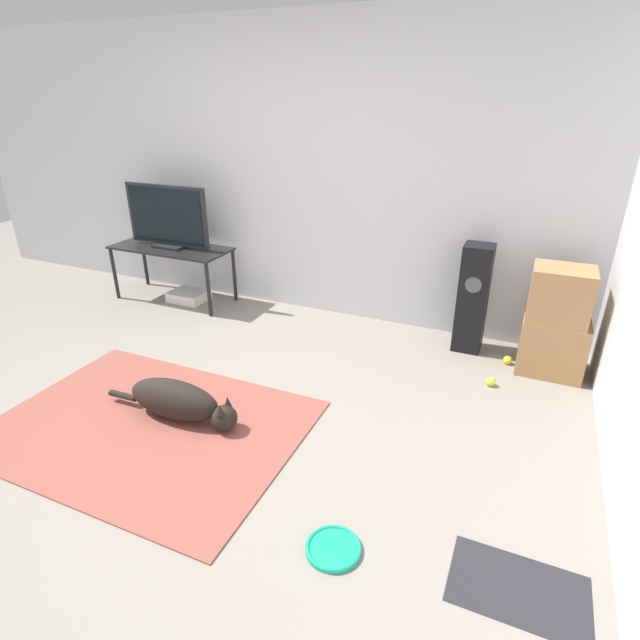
{
  "coord_description": "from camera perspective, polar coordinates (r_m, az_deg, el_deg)",
  "views": [
    {
      "loc": [
        2.0,
        -2.03,
        1.93
      ],
      "look_at": [
        0.7,
        0.94,
        0.45
      ],
      "focal_mm": 28.0,
      "sensor_mm": 36.0,
      "label": 1
    }
  ],
  "objects": [
    {
      "name": "ground_plane",
      "position": [
        3.45,
        -17.48,
        -10.89
      ],
      "size": [
        12.0,
        12.0,
        0.0
      ],
      "primitive_type": "plane",
      "color": "gray"
    },
    {
      "name": "wall_back",
      "position": [
        4.64,
        -2.24,
        16.37
      ],
      "size": [
        8.0,
        0.06,
        2.55
      ],
      "color": "silver",
      "rests_on": "ground_plane"
    },
    {
      "name": "area_rug",
      "position": [
        3.42,
        -19.05,
        -11.34
      ],
      "size": [
        1.93,
        1.4,
        0.01
      ],
      "color": "#934C42",
      "rests_on": "ground_plane"
    },
    {
      "name": "dog",
      "position": [
        3.35,
        -15.81,
        -8.92
      ],
      "size": [
        0.98,
        0.25,
        0.27
      ],
      "color": "black",
      "rests_on": "area_rug"
    },
    {
      "name": "frisbee",
      "position": [
        2.54,
        1.55,
        -24.61
      ],
      "size": [
        0.26,
        0.26,
        0.03
      ],
      "color": "#199E7A",
      "rests_on": "ground_plane"
    },
    {
      "name": "cardboard_box_lower",
      "position": [
        4.12,
        25.0,
        -2.64
      ],
      "size": [
        0.46,
        0.37,
        0.42
      ],
      "color": "#A87A4C",
      "rests_on": "ground_plane"
    },
    {
      "name": "cardboard_box_upper",
      "position": [
        3.95,
        25.78,
        2.62
      ],
      "size": [
        0.41,
        0.34,
        0.4
      ],
      "color": "#A87A4C",
      "rests_on": "cardboard_box_lower"
    },
    {
      "name": "floor_speaker",
      "position": [
        4.15,
        17.06,
        2.36
      ],
      "size": [
        0.23,
        0.23,
        0.88
      ],
      "color": "black",
      "rests_on": "ground_plane"
    },
    {
      "name": "tv_stand",
      "position": [
        5.19,
        -16.62,
        7.34
      ],
      "size": [
        1.2,
        0.5,
        0.55
      ],
      "color": "black",
      "rests_on": "ground_plane"
    },
    {
      "name": "tv",
      "position": [
        5.1,
        -17.08,
        11.16
      ],
      "size": [
        0.9,
        0.2,
        0.6
      ],
      "color": "#232326",
      "rests_on": "tv_stand"
    },
    {
      "name": "tennis_ball_by_boxes",
      "position": [
        4.17,
        20.64,
        -4.31
      ],
      "size": [
        0.07,
        0.07,
        0.07
      ],
      "color": "#C6E033",
      "rests_on": "ground_plane"
    },
    {
      "name": "tennis_ball_near_speaker",
      "position": [
        3.83,
        18.91,
        -6.68
      ],
      "size": [
        0.07,
        0.07,
        0.07
      ],
      "color": "#C6E033",
      "rests_on": "ground_plane"
    },
    {
      "name": "game_console",
      "position": [
        5.26,
        -14.76,
        2.7
      ],
      "size": [
        0.35,
        0.3,
        0.1
      ],
      "color": "white",
      "rests_on": "ground_plane"
    },
    {
      "name": "door_mat",
      "position": [
        2.57,
        21.72,
        -26.63
      ],
      "size": [
        0.58,
        0.37,
        0.01
      ],
      "color": "#28282D",
      "rests_on": "ground_plane"
    }
  ]
}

